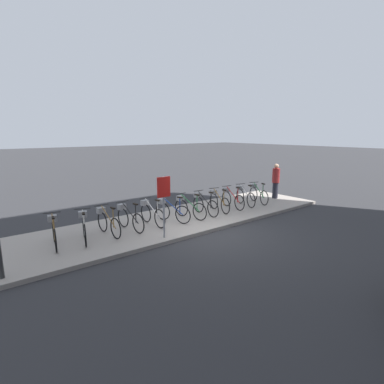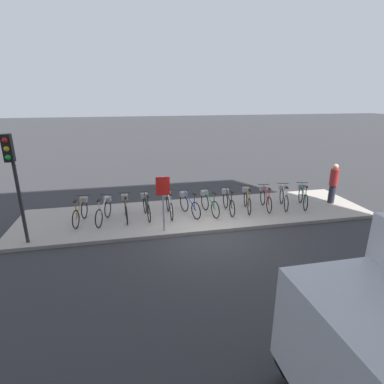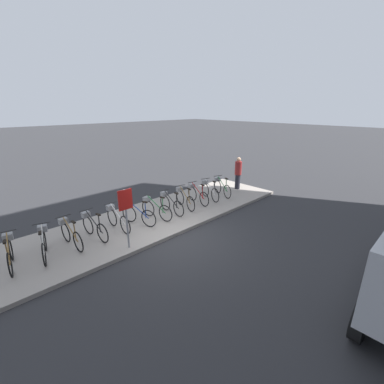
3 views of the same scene
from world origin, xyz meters
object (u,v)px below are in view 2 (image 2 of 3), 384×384
at_px(parked_bicycle_7, 228,201).
at_px(parked_bicycle_1, 104,210).
at_px(parked_bicycle_11, 303,196).
at_px(parked_bicycle_5, 189,204).
at_px(traffic_light, 12,167).
at_px(parked_bicycle_2, 126,207).
at_px(parked_bicycle_10, 284,196).
at_px(parked_bicycle_9, 265,198).
at_px(parked_bicycle_8, 247,199).
at_px(parked_bicycle_3, 146,206).
at_px(parked_bicycle_0, 81,211).
at_px(parked_bicycle_4, 169,204).
at_px(pedestrian, 333,183).
at_px(sign_post, 163,195).
at_px(parked_bicycle_6, 209,202).

bearing_deg(parked_bicycle_7, parked_bicycle_1, 179.79).
bearing_deg(parked_bicycle_1, parked_bicycle_11, -0.27).
height_order(parked_bicycle_5, traffic_light, traffic_light).
relative_size(parked_bicycle_2, parked_bicycle_10, 1.04).
bearing_deg(parked_bicycle_9, parked_bicycle_8, -178.74).
height_order(parked_bicycle_1, parked_bicycle_11, same).
bearing_deg(parked_bicycle_3, parked_bicycle_1, -175.88).
xyz_separation_m(parked_bicycle_0, parked_bicycle_5, (3.83, -0.09, 0.00)).
bearing_deg(parked_bicycle_7, parked_bicycle_5, 179.05).
bearing_deg(parked_bicycle_4, parked_bicycle_1, -176.80).
bearing_deg(traffic_light, pedestrian, 6.71).
xyz_separation_m(parked_bicycle_2, sign_post, (1.21, -1.33, 0.84)).
bearing_deg(parked_bicycle_8, sign_post, -159.54).
xyz_separation_m(parked_bicycle_3, parked_bicycle_11, (6.23, -0.14, 0.00)).
relative_size(parked_bicycle_8, parked_bicycle_11, 1.03).
bearing_deg(parked_bicycle_2, pedestrian, -0.40).
height_order(parked_bicycle_3, parked_bicycle_5, same).
xyz_separation_m(parked_bicycle_2, pedestrian, (8.33, -0.06, 0.44)).
bearing_deg(parked_bicycle_2, parked_bicycle_8, -0.80).
height_order(parked_bicycle_1, traffic_light, traffic_light).
relative_size(parked_bicycle_0, parked_bicycle_8, 1.01).
distance_m(parked_bicycle_5, parked_bicycle_11, 4.67).
height_order(parked_bicycle_2, parked_bicycle_11, same).
distance_m(parked_bicycle_0, parked_bicycle_8, 6.15).
bearing_deg(parked_bicycle_4, parked_bicycle_3, -178.41).
bearing_deg(parked_bicycle_7, sign_post, -154.76).
height_order(traffic_light, sign_post, traffic_light).
distance_m(parked_bicycle_3, parked_bicycle_6, 2.33).
xyz_separation_m(parked_bicycle_5, sign_post, (-1.08, -1.26, 0.84)).
xyz_separation_m(parked_bicycle_1, parked_bicycle_3, (1.47, 0.11, 0.00)).
bearing_deg(parked_bicycle_5, parked_bicycle_3, 176.43).
relative_size(parked_bicycle_2, parked_bicycle_9, 1.01).
distance_m(parked_bicycle_7, pedestrian, 4.53).
xyz_separation_m(parked_bicycle_2, parked_bicycle_5, (2.29, -0.08, 0.00)).
relative_size(parked_bicycle_1, parked_bicycle_9, 0.98).
distance_m(parked_bicycle_3, parked_bicycle_5, 1.56).
xyz_separation_m(parked_bicycle_8, parked_bicycle_11, (2.36, -0.06, 0.00)).
bearing_deg(parked_bicycle_3, parked_bicycle_4, 1.59).
distance_m(parked_bicycle_5, parked_bicycle_6, 0.77).
bearing_deg(pedestrian, parked_bicycle_10, 179.99).
bearing_deg(parked_bicycle_1, parked_bicycle_3, 4.12).
xyz_separation_m(parked_bicycle_1, parked_bicycle_10, (6.90, 0.03, 0.00)).
bearing_deg(pedestrian, sign_post, -169.86).
xyz_separation_m(parked_bicycle_0, parked_bicycle_3, (2.27, 0.01, 0.00)).
xyz_separation_m(parked_bicycle_10, parked_bicycle_11, (0.81, -0.06, 0.00)).
xyz_separation_m(parked_bicycle_5, parked_bicycle_11, (4.67, -0.04, 0.00)).
bearing_deg(parked_bicycle_10, parked_bicycle_1, -179.78).
height_order(parked_bicycle_7, parked_bicycle_10, same).
bearing_deg(parked_bicycle_5, parked_bicycle_6, -2.70).
distance_m(parked_bicycle_5, parked_bicycle_8, 2.32).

